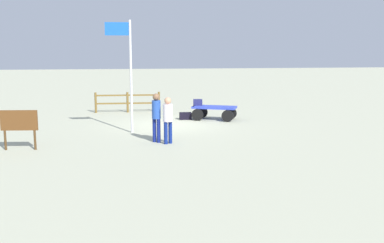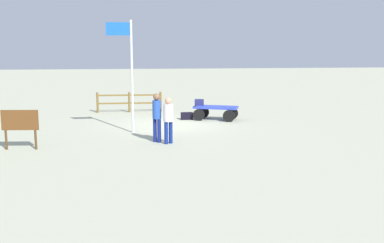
% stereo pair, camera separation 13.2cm
% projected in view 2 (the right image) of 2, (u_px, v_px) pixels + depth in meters
% --- Properties ---
extents(ground_plane, '(120.00, 120.00, 0.00)m').
position_uv_depth(ground_plane, '(172.00, 124.00, 20.41)').
color(ground_plane, '#AFB194').
extents(luggage_cart, '(2.31, 1.80, 0.67)m').
position_uv_depth(luggage_cart, '(215.00, 110.00, 21.69)').
color(luggage_cart, '#2F42BF').
rests_on(luggage_cart, ground).
extents(suitcase_tan, '(0.52, 0.47, 0.29)m').
position_uv_depth(suitcase_tan, '(199.00, 102.00, 22.03)').
color(suitcase_tan, navy).
rests_on(suitcase_tan, luggage_cart).
extents(suitcase_maroon, '(0.59, 0.35, 0.35)m').
position_uv_depth(suitcase_maroon, '(187.00, 116.00, 21.83)').
color(suitcase_maroon, black).
rests_on(suitcase_maroon, ground).
extents(worker_lead, '(0.45, 0.45, 1.83)m').
position_uv_depth(worker_lead, '(157.00, 114.00, 16.34)').
color(worker_lead, navy).
rests_on(worker_lead, ground).
extents(worker_trailing, '(0.48, 0.48, 1.72)m').
position_uv_depth(worker_trailing, '(168.00, 116.00, 16.09)').
color(worker_trailing, navy).
rests_on(worker_trailing, ground).
extents(flagpole, '(1.05, 0.10, 4.60)m').
position_uv_depth(flagpole, '(129.00, 66.00, 17.96)').
color(flagpole, silver).
rests_on(flagpole, ground).
extents(signboard, '(1.26, 0.20, 1.38)m').
position_uv_depth(signboard, '(20.00, 123.00, 15.15)').
color(signboard, '#4C3319').
rests_on(signboard, ground).
extents(wooden_fence, '(3.57, 0.26, 1.11)m').
position_uv_depth(wooden_fence, '(129.00, 101.00, 24.28)').
color(wooden_fence, brown).
rests_on(wooden_fence, ground).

